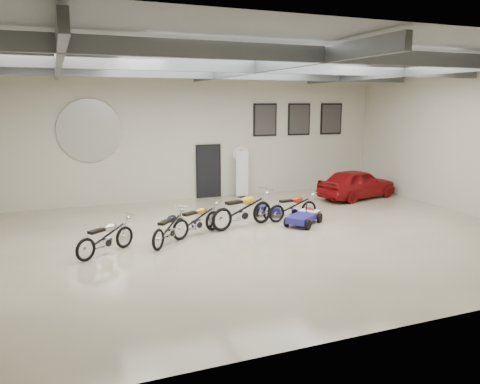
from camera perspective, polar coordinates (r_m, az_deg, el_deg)
name	(u,v)px	position (r m, az deg, el deg)	size (l,w,h in m)	color
floor	(255,237)	(13.56, 1.87, -5.46)	(16.00, 12.00, 0.01)	#B8B08D
ceiling	(256,57)	(13.07, 2.01, 16.08)	(16.00, 12.00, 0.01)	gray
back_wall	(196,136)	(18.71, -5.44, 6.80)	(16.00, 0.02, 5.00)	beige
right_wall	(471,142)	(17.83, 26.36, 5.53)	(0.02, 12.00, 5.00)	beige
ceiling_beams	(256,67)	(13.05, 2.00, 14.99)	(15.80, 11.80, 0.32)	#5B5F63
door	(208,172)	(18.97, -3.87, 2.47)	(0.92, 0.08, 2.10)	black
logo_plaque	(90,131)	(17.95, -17.87, 7.12)	(2.30, 0.06, 1.16)	silver
poster_left	(265,120)	(19.69, 3.07, 8.78)	(1.05, 0.08, 1.35)	black
poster_mid	(299,119)	(20.41, 7.21, 8.78)	(1.05, 0.08, 1.35)	black
poster_right	(331,119)	(21.22, 11.05, 8.74)	(1.05, 0.08, 1.35)	black
oil_sign	(241,154)	(19.35, 0.07, 4.60)	(0.72, 0.10, 0.72)	white
banner_stand	(242,174)	(19.00, 0.26, 2.19)	(0.51, 0.21, 1.89)	white
motorcycle_silver	(106,236)	(12.37, -16.08, -5.23)	(1.81, 0.56, 0.94)	silver
motorcycle_black	(169,227)	(12.91, -8.63, -4.27)	(1.79, 0.56, 0.93)	silver
motorcycle_gold	(197,219)	(13.64, -5.25, -3.29)	(1.87, 0.58, 0.97)	silver
motorcycle_yellow	(243,209)	(14.42, 0.33, -2.09)	(2.22, 0.69, 1.15)	silver
motorcycle_red	(293,206)	(15.40, 6.48, -1.73)	(1.81, 0.56, 0.94)	silver
go_kart	(305,214)	(15.05, 7.98, -2.64)	(1.78, 0.80, 0.64)	navy
vintage_car	(357,184)	(19.38, 14.07, 1.00)	(3.52, 1.42, 1.20)	maroon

